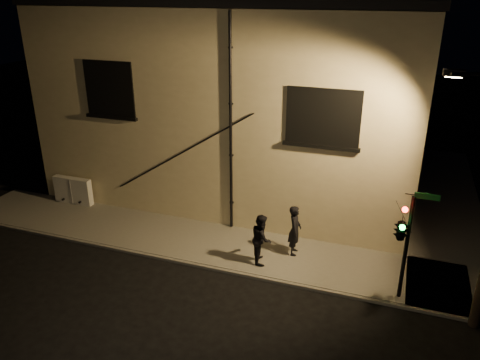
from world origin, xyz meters
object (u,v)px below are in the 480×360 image
at_px(pedestrian_a, 295,230).
at_px(pedestrian_b, 262,238).
at_px(traffic_signal, 402,229).
at_px(utility_cabinet, 73,190).

distance_m(pedestrian_a, pedestrian_b, 1.32).
height_order(pedestrian_a, traffic_signal, traffic_signal).
distance_m(utility_cabinet, pedestrian_b, 9.57).
xyz_separation_m(utility_cabinet, pedestrian_b, (9.39, -1.81, 0.30)).
distance_m(pedestrian_b, traffic_signal, 4.80).
relative_size(pedestrian_a, pedestrian_b, 1.05).
bearing_deg(traffic_signal, pedestrian_b, 172.07).
distance_m(pedestrian_a, traffic_signal, 4.13).
bearing_deg(utility_cabinet, pedestrian_a, -5.03).
bearing_deg(pedestrian_a, utility_cabinet, 77.44).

